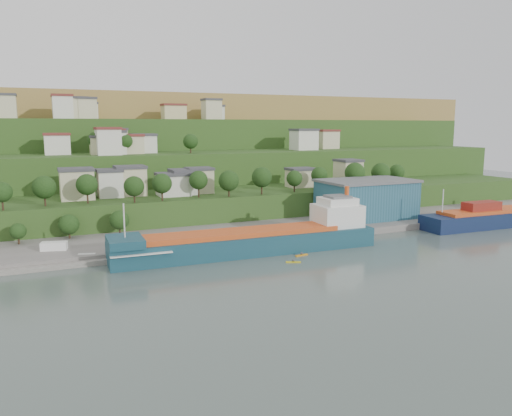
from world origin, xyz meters
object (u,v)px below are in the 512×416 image
cargo_ship_near (256,241)px  kayak_orange (302,255)px  caravan (54,248)px  warehouse (366,199)px  cargo_ship_far (508,217)px

cargo_ship_near → kayak_orange: bearing=-38.7°
cargo_ship_near → caravan: bearing=164.6°
cargo_ship_near → warehouse: cargo_ship_near is taller
cargo_ship_far → cargo_ship_near: bearing=-178.2°
caravan → cargo_ship_far: bearing=8.4°
cargo_ship_near → caravan: 50.16m
warehouse → caravan: (-96.84, -5.37, -5.82)m
cargo_ship_near → warehouse: size_ratio=2.23×
cargo_ship_far → warehouse: 47.33m
cargo_ship_near → cargo_ship_far: size_ratio=1.13×
warehouse → kayak_orange: warehouse is taller
cargo_ship_near → kayak_orange: cargo_ship_near is taller
cargo_ship_far → warehouse: bearing=156.3°
cargo_ship_near → cargo_ship_far: (91.35, 0.09, -0.22)m
cargo_ship_near → cargo_ship_far: cargo_ship_near is taller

